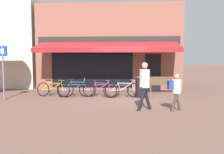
# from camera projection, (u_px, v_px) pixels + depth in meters

# --- Properties ---
(ground_plane) EXTENTS (160.00, 160.00, 0.00)m
(ground_plane) POSITION_uv_depth(u_px,v_px,m) (121.00, 98.00, 10.07)
(ground_plane) COLOR brown
(shop_front) EXTENTS (8.64, 4.64, 5.06)m
(shop_front) POSITION_uv_depth(u_px,v_px,m) (110.00, 48.00, 14.12)
(shop_front) COLOR #8E5647
(shop_front) RESTS_ON ground_plane
(neighbour_building) EXTENTS (5.25, 4.00, 5.55)m
(neighbour_building) POSITION_uv_depth(u_px,v_px,m) (7.00, 45.00, 15.01)
(neighbour_building) COLOR beige
(neighbour_building) RESTS_ON ground_plane
(bike_rack_rail) EXTENTS (3.97, 0.04, 0.57)m
(bike_rack_rail) POSITION_uv_depth(u_px,v_px,m) (89.00, 86.00, 10.59)
(bike_rack_rail) COLOR #47494F
(bike_rack_rail) RESTS_ON ground_plane
(bicycle_orange) EXTENTS (1.74, 0.55, 0.83)m
(bicycle_orange) POSITION_uv_depth(u_px,v_px,m) (53.00, 89.00, 10.42)
(bicycle_orange) COLOR black
(bicycle_orange) RESTS_ON ground_plane
(bicycle_blue) EXTENTS (1.72, 0.52, 0.90)m
(bicycle_blue) POSITION_uv_depth(u_px,v_px,m) (76.00, 89.00, 10.27)
(bicycle_blue) COLOR black
(bicycle_blue) RESTS_ON ground_plane
(bicycle_purple) EXTENTS (1.71, 0.57, 0.84)m
(bicycle_purple) POSITION_uv_depth(u_px,v_px,m) (100.00, 89.00, 10.31)
(bicycle_purple) COLOR black
(bicycle_purple) RESTS_ON ground_plane
(bicycle_silver) EXTENTS (1.73, 0.52, 0.84)m
(bicycle_silver) POSITION_uv_depth(u_px,v_px,m) (123.00, 90.00, 10.21)
(bicycle_silver) COLOR black
(bicycle_silver) RESTS_ON ground_plane
(pedestrian_adult) EXTENTS (0.55, 0.65, 1.69)m
(pedestrian_adult) POSITION_uv_depth(u_px,v_px,m) (145.00, 81.00, 7.58)
(pedestrian_adult) COLOR black
(pedestrian_adult) RESTS_ON ground_plane
(pedestrian_child) EXTENTS (0.53, 0.53, 1.29)m
(pedestrian_child) POSITION_uv_depth(u_px,v_px,m) (176.00, 88.00, 7.47)
(pedestrian_child) COLOR #47382D
(pedestrian_child) RESTS_ON ground_plane
(litter_bin) EXTENTS (0.59, 0.59, 1.04)m
(litter_bin) POSITION_uv_depth(u_px,v_px,m) (142.00, 86.00, 10.27)
(litter_bin) COLOR black
(litter_bin) RESTS_ON ground_plane
(parking_sign) EXTENTS (0.44, 0.07, 2.42)m
(parking_sign) POSITION_uv_depth(u_px,v_px,m) (3.00, 66.00, 9.60)
(parking_sign) COLOR slate
(parking_sign) RESTS_ON ground_plane
(park_bench) EXTENTS (1.63, 0.55, 0.87)m
(park_bench) POSITION_uv_depth(u_px,v_px,m) (163.00, 84.00, 11.76)
(park_bench) COLOR brown
(park_bench) RESTS_ON ground_plane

